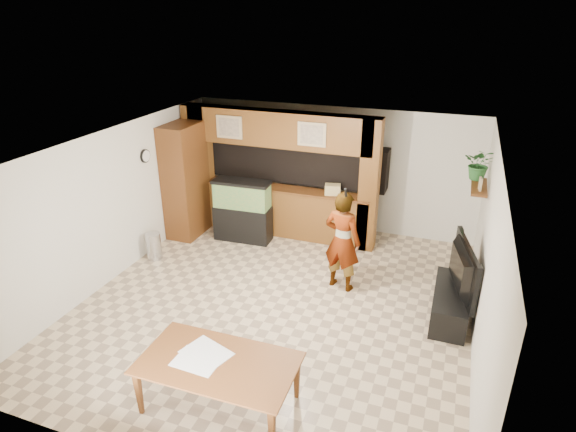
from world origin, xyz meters
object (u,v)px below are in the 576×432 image
at_px(aquarium, 243,211).
at_px(dining_table, 218,386).
at_px(pantry_cabinet, 186,181).
at_px(television, 456,268).
at_px(person, 342,241).

bearing_deg(aquarium, dining_table, -71.81).
height_order(pantry_cabinet, dining_table, pantry_cabinet).
height_order(television, person, person).
distance_m(television, person, 1.82).
relative_size(person, dining_table, 0.95).
bearing_deg(aquarium, television, -21.11).
height_order(aquarium, dining_table, aquarium).
relative_size(pantry_cabinet, person, 1.34).
distance_m(pantry_cabinet, person, 3.70).
xyz_separation_m(aquarium, person, (2.34, -1.10, 0.25)).
bearing_deg(pantry_cabinet, television, -13.22).
distance_m(pantry_cabinet, aquarium, 1.33).
xyz_separation_m(aquarium, television, (4.14, -1.36, 0.23)).
bearing_deg(dining_table, person, 76.69).
relative_size(aquarium, dining_table, 0.69).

